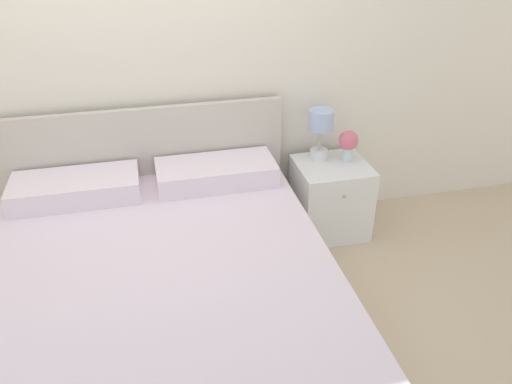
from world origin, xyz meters
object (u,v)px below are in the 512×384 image
Objects in this scene: bed at (161,293)px; table_lamp at (320,127)px; nightstand at (330,198)px; flower_vase at (349,143)px.

bed reaches higher than table_lamp.
nightstand is 0.52m from table_lamp.
flower_vase reaches higher than nightstand.
nightstand is at bearing -161.57° from flower_vase.
bed is 5.89× the size of table_lamp.
nightstand is 2.41× the size of flower_vase.
bed is at bearing -144.28° from table_lamp.
bed is at bearing -149.45° from nightstand.
table_lamp is at bearing 158.03° from flower_vase.
table_lamp is at bearing 35.72° from bed.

